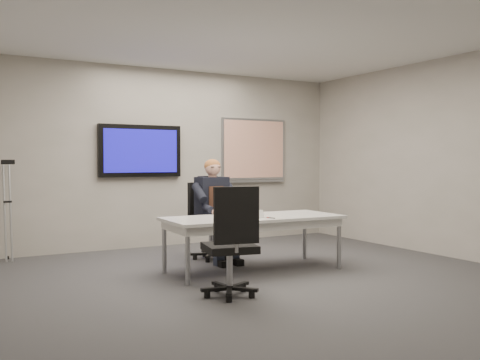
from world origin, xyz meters
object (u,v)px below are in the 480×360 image
office_chair_near (231,263)px  office_chair_far (209,235)px  conference_table (253,223)px  seated_person (218,220)px  laptop (239,210)px

office_chair_near → office_chair_far: bearing=-98.2°
office_chair_near → conference_table: bearing=-118.7°
office_chair_far → seated_person: 0.34m
office_chair_far → laptop: size_ratio=2.80×
conference_table → seated_person: seated_person is taller
seated_person → laptop: 0.53m
office_chair_near → seated_person: bearing=-101.2°
office_chair_near → laptop: office_chair_near is taller
seated_person → office_chair_far: bearing=88.1°
conference_table → seated_person: size_ratio=1.60×
office_chair_near → seated_person: 1.88m
conference_table → office_chair_far: 1.03m
office_chair_far → laptop: 0.85m
office_chair_far → seated_person: size_ratio=0.77×
seated_person → laptop: (0.04, -0.50, 0.17)m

